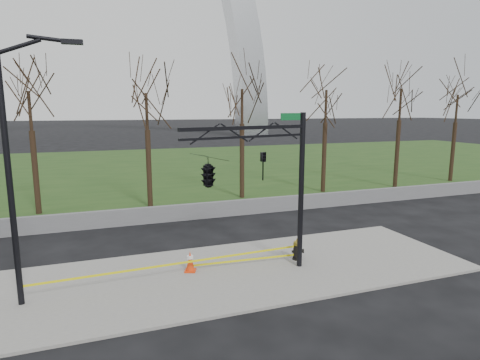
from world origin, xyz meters
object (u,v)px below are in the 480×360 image
object	(u,v)px
fire_hydrant	(297,250)
traffic_cone	(190,261)
street_light	(16,158)
traffic_signal_mast	(229,170)

from	to	relation	value
fire_hydrant	traffic_cone	world-z (taller)	fire_hydrant
fire_hydrant	street_light	bearing A→B (deg)	-154.30
traffic_cone	traffic_signal_mast	distance (m)	4.15
fire_hydrant	traffic_signal_mast	xyz separation A→B (m)	(-3.38, -1.42, 3.65)
street_light	traffic_signal_mast	xyz separation A→B (m)	(6.30, -0.96, -0.55)
traffic_signal_mast	street_light	bearing A→B (deg)	157.15
traffic_cone	traffic_signal_mast	size ratio (longest dim) A/B	0.13
street_light	traffic_signal_mast	size ratio (longest dim) A/B	1.37
traffic_signal_mast	traffic_cone	bearing A→B (deg)	105.36
fire_hydrant	street_light	xyz separation A→B (m)	(-9.67, -0.47, 4.19)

